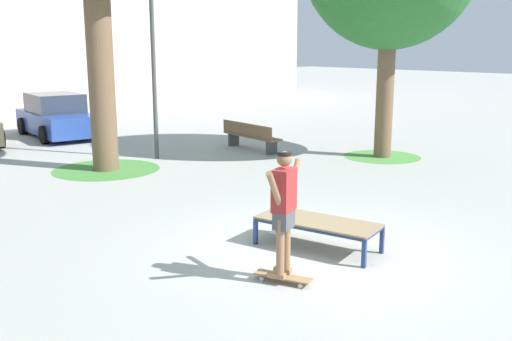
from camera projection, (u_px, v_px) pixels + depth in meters
ground_plane at (310, 252)px, 8.85m from camera, size 120.00×120.00×0.00m
skate_box at (318, 223)px, 8.91m from camera, size 1.29×2.04×0.46m
skateboard at (283, 277)px, 7.70m from camera, size 0.51×0.81×0.09m
skater at (284, 205)px, 7.49m from camera, size 0.94×0.48×1.69m
grass_patch_near_right at (382, 157)px, 16.50m from camera, size 2.19×2.19×0.01m
grass_patch_mid_back at (106, 169)px, 14.78m from camera, size 2.71×2.71×0.01m
car_blue at (57, 117)px, 20.06m from camera, size 2.11×4.29×1.50m
park_bench at (250, 135)px, 17.48m from camera, size 0.53×2.41×0.83m
light_post at (152, 19)px, 15.46m from camera, size 0.36×0.36×5.83m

